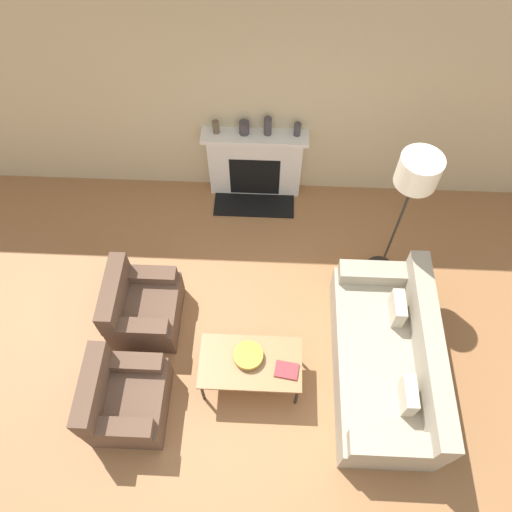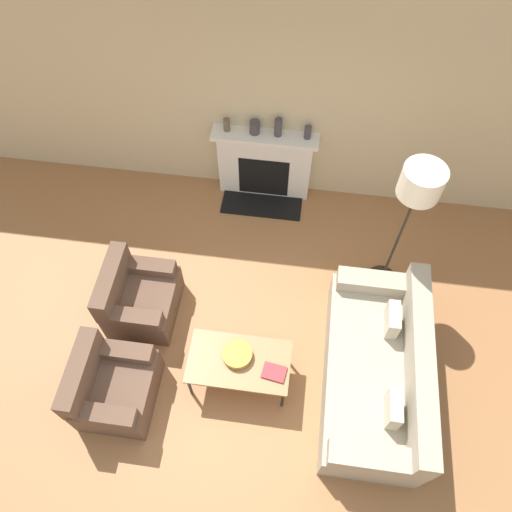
% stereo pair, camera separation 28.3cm
% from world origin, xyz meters
% --- Properties ---
extents(ground_plane, '(18.00, 18.00, 0.00)m').
position_xyz_m(ground_plane, '(0.00, 0.00, 0.00)').
color(ground_plane, '#99663D').
extents(wall_back, '(18.00, 0.06, 2.90)m').
position_xyz_m(wall_back, '(0.00, 2.95, 1.45)').
color(wall_back, '#C6B289').
rests_on(wall_back, ground_plane).
extents(fireplace, '(1.31, 0.59, 1.03)m').
position_xyz_m(fireplace, '(-0.23, 2.81, 0.50)').
color(fireplace, silver).
rests_on(fireplace, ground_plane).
extents(couch, '(0.96, 2.05, 0.86)m').
position_xyz_m(couch, '(1.28, 0.29, 0.32)').
color(couch, '#9E937F').
rests_on(couch, ground_plane).
extents(armchair_near, '(0.73, 0.83, 0.78)m').
position_xyz_m(armchair_near, '(-1.41, -0.23, 0.29)').
color(armchair_near, brown).
rests_on(armchair_near, ground_plane).
extents(armchair_far, '(0.73, 0.83, 0.78)m').
position_xyz_m(armchair_far, '(-1.41, 0.80, 0.29)').
color(armchair_far, brown).
rests_on(armchair_far, ground_plane).
extents(coffee_table, '(1.05, 0.59, 0.45)m').
position_xyz_m(coffee_table, '(-0.15, 0.15, 0.42)').
color(coffee_table, olive).
rests_on(coffee_table, ground_plane).
extents(bowl, '(0.30, 0.30, 0.08)m').
position_xyz_m(bowl, '(-0.18, 0.21, 0.50)').
color(bowl, '#BC8E2D').
rests_on(bowl, coffee_table).
extents(book, '(0.26, 0.20, 0.02)m').
position_xyz_m(book, '(0.21, 0.08, 0.47)').
color(book, '#9E2D33').
rests_on(book, coffee_table).
extents(floor_lamp, '(0.41, 0.41, 1.94)m').
position_xyz_m(floor_lamp, '(1.37, 1.60, 1.64)').
color(floor_lamp, black).
rests_on(floor_lamp, ground_plane).
extents(mantel_vase_left, '(0.08, 0.08, 0.17)m').
position_xyz_m(mantel_vase_left, '(-0.69, 2.82, 1.12)').
color(mantel_vase_left, brown).
rests_on(mantel_vase_left, fireplace).
extents(mantel_vase_center_left, '(0.12, 0.12, 0.17)m').
position_xyz_m(mantel_vase_center_left, '(-0.35, 2.82, 1.12)').
color(mantel_vase_center_left, '#3D383D').
rests_on(mantel_vase_center_left, fireplace).
extents(mantel_vase_center_right, '(0.09, 0.09, 0.24)m').
position_xyz_m(mantel_vase_center_right, '(-0.07, 2.82, 1.15)').
color(mantel_vase_center_right, '#3D383D').
rests_on(mantel_vase_center_right, fireplace).
extents(mantel_vase_right, '(0.09, 0.09, 0.17)m').
position_xyz_m(mantel_vase_right, '(0.28, 2.82, 1.12)').
color(mantel_vase_right, '#3D383D').
rests_on(mantel_vase_right, fireplace).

